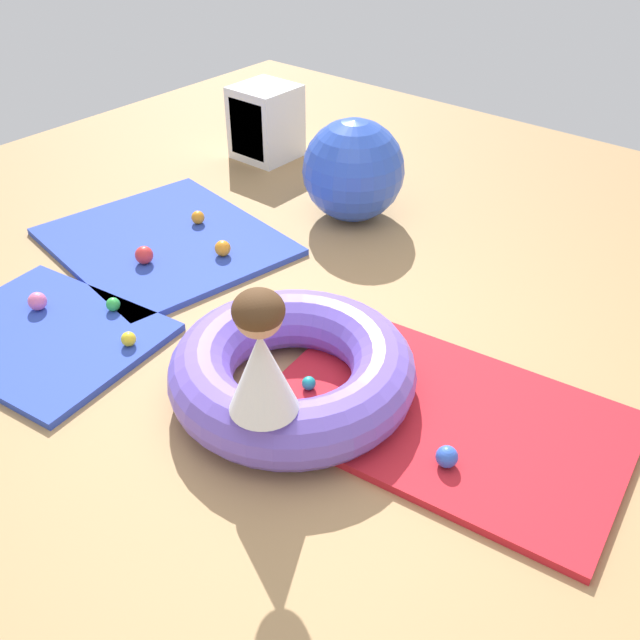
{
  "coord_description": "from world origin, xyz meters",
  "views": [
    {
      "loc": [
        1.7,
        -1.98,
        2.27
      ],
      "look_at": [
        -0.06,
        0.14,
        0.33
      ],
      "focal_mm": 40.57,
      "sensor_mm": 36.0,
      "label": 1
    }
  ],
  "objects_px": {
    "play_ball_yellow": "(129,339)",
    "play_ball_orange_second": "(223,248)",
    "play_ball_orange": "(198,217)",
    "play_ball_pink": "(37,301)",
    "child_in_white": "(261,355)",
    "play_ball_teal": "(309,383)",
    "play_ball_green": "(113,304)",
    "play_ball_blue": "(447,457)",
    "exercise_ball_large": "(353,170)",
    "storage_cube": "(264,123)",
    "play_ball_red": "(144,255)",
    "inflatable_cushion": "(292,371)"
  },
  "relations": [
    {
      "from": "play_ball_orange",
      "to": "play_ball_pink",
      "type": "xyz_separation_m",
      "value": [
        0.08,
        -1.24,
        0.01
      ]
    },
    {
      "from": "storage_cube",
      "to": "play_ball_orange",
      "type": "bearing_deg",
      "value": -66.97
    },
    {
      "from": "child_in_white",
      "to": "play_ball_teal",
      "type": "xyz_separation_m",
      "value": [
        -0.13,
        0.43,
        -0.5
      ]
    },
    {
      "from": "play_ball_orange",
      "to": "child_in_white",
      "type": "bearing_deg",
      "value": -34.83
    },
    {
      "from": "play_ball_orange",
      "to": "exercise_ball_large",
      "type": "height_order",
      "value": "exercise_ball_large"
    },
    {
      "from": "play_ball_pink",
      "to": "play_ball_green",
      "type": "xyz_separation_m",
      "value": [
        0.32,
        0.25,
        -0.01
      ]
    },
    {
      "from": "play_ball_yellow",
      "to": "storage_cube",
      "type": "xyz_separation_m",
      "value": [
        -1.22,
        2.3,
        0.2
      ]
    },
    {
      "from": "play_ball_red",
      "to": "exercise_ball_large",
      "type": "height_order",
      "value": "exercise_ball_large"
    },
    {
      "from": "inflatable_cushion",
      "to": "play_ball_orange",
      "type": "relative_size",
      "value": 13.21
    },
    {
      "from": "play_ball_blue",
      "to": "play_ball_pink",
      "type": "relative_size",
      "value": 0.93
    },
    {
      "from": "exercise_ball_large",
      "to": "storage_cube",
      "type": "relative_size",
      "value": 1.21
    },
    {
      "from": "play_ball_orange",
      "to": "play_ball_yellow",
      "type": "relative_size",
      "value": 1.14
    },
    {
      "from": "play_ball_green",
      "to": "play_ball_orange_second",
      "type": "distance_m",
      "value": 0.8
    },
    {
      "from": "play_ball_yellow",
      "to": "play_ball_orange_second",
      "type": "relative_size",
      "value": 0.78
    },
    {
      "from": "play_ball_teal",
      "to": "play_ball_orange_second",
      "type": "relative_size",
      "value": 0.68
    },
    {
      "from": "play_ball_yellow",
      "to": "play_ball_orange_second",
      "type": "distance_m",
      "value": 0.99
    },
    {
      "from": "play_ball_yellow",
      "to": "exercise_ball_large",
      "type": "xyz_separation_m",
      "value": [
        -0.05,
        1.92,
        0.26
      ]
    },
    {
      "from": "play_ball_pink",
      "to": "play_ball_yellow",
      "type": "bearing_deg",
      "value": 9.68
    },
    {
      "from": "child_in_white",
      "to": "play_ball_blue",
      "type": "relative_size",
      "value": 5.9
    },
    {
      "from": "play_ball_blue",
      "to": "play_ball_green",
      "type": "distance_m",
      "value": 2.01
    },
    {
      "from": "play_ball_red",
      "to": "play_ball_green",
      "type": "xyz_separation_m",
      "value": [
        0.27,
        -0.43,
        -0.02
      ]
    },
    {
      "from": "inflatable_cushion",
      "to": "child_in_white",
      "type": "distance_m",
      "value": 0.6
    },
    {
      "from": "play_ball_green",
      "to": "exercise_ball_large",
      "type": "relative_size",
      "value": 0.11
    },
    {
      "from": "play_ball_orange",
      "to": "play_ball_yellow",
      "type": "bearing_deg",
      "value": -57.53
    },
    {
      "from": "child_in_white",
      "to": "play_ball_blue",
      "type": "height_order",
      "value": "child_in_white"
    },
    {
      "from": "inflatable_cushion",
      "to": "play_ball_yellow",
      "type": "relative_size",
      "value": 15.02
    },
    {
      "from": "play_ball_teal",
      "to": "exercise_ball_large",
      "type": "relative_size",
      "value": 0.1
    },
    {
      "from": "inflatable_cushion",
      "to": "play_ball_yellow",
      "type": "height_order",
      "value": "inflatable_cushion"
    },
    {
      "from": "play_ball_red",
      "to": "play_ball_orange_second",
      "type": "height_order",
      "value": "play_ball_red"
    },
    {
      "from": "inflatable_cushion",
      "to": "exercise_ball_large",
      "type": "distance_m",
      "value": 1.89
    },
    {
      "from": "play_ball_red",
      "to": "storage_cube",
      "type": "relative_size",
      "value": 0.2
    },
    {
      "from": "play_ball_red",
      "to": "play_ball_orange",
      "type": "bearing_deg",
      "value": 103.6
    },
    {
      "from": "inflatable_cushion",
      "to": "child_in_white",
      "type": "bearing_deg",
      "value": -63.6
    },
    {
      "from": "play_ball_blue",
      "to": "play_ball_yellow",
      "type": "xyz_separation_m",
      "value": [
        -1.68,
        -0.32,
        -0.01
      ]
    },
    {
      "from": "play_ball_pink",
      "to": "play_ball_green",
      "type": "bearing_deg",
      "value": 38.08
    },
    {
      "from": "play_ball_red",
      "to": "play_ball_orange_second",
      "type": "xyz_separation_m",
      "value": [
        0.3,
        0.36,
        -0.01
      ]
    },
    {
      "from": "play_ball_pink",
      "to": "play_ball_green",
      "type": "distance_m",
      "value": 0.41
    },
    {
      "from": "play_ball_yellow",
      "to": "play_ball_green",
      "type": "xyz_separation_m",
      "value": [
        -0.32,
        0.14,
        -0.0
      ]
    },
    {
      "from": "play_ball_orange",
      "to": "play_ball_teal",
      "type": "relative_size",
      "value": 1.31
    },
    {
      "from": "child_in_white",
      "to": "play_ball_pink",
      "type": "distance_m",
      "value": 1.77
    },
    {
      "from": "play_ball_teal",
      "to": "play_ball_orange",
      "type": "bearing_deg",
      "value": 153.95
    },
    {
      "from": "play_ball_blue",
      "to": "play_ball_green",
      "type": "height_order",
      "value": "play_ball_blue"
    },
    {
      "from": "child_in_white",
      "to": "play_ball_orange_second",
      "type": "bearing_deg",
      "value": -50.85
    },
    {
      "from": "child_in_white",
      "to": "play_ball_orange_second",
      "type": "xyz_separation_m",
      "value": [
        -1.35,
        1.05,
        -0.48
      ]
    },
    {
      "from": "play_ball_blue",
      "to": "play_ball_green",
      "type": "xyz_separation_m",
      "value": [
        -2.0,
        -0.18,
        -0.01
      ]
    },
    {
      "from": "child_in_white",
      "to": "play_ball_red",
      "type": "bearing_deg",
      "value": -35.58
    },
    {
      "from": "play_ball_green",
      "to": "play_ball_orange_second",
      "type": "relative_size",
      "value": 0.78
    },
    {
      "from": "play_ball_pink",
      "to": "play_ball_yellow",
      "type": "relative_size",
      "value": 1.32
    },
    {
      "from": "play_ball_red",
      "to": "play_ball_orange_second",
      "type": "distance_m",
      "value": 0.47
    },
    {
      "from": "play_ball_blue",
      "to": "play_ball_green",
      "type": "bearing_deg",
      "value": -174.92
    }
  ]
}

